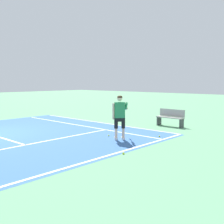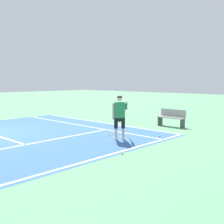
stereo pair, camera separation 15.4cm
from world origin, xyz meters
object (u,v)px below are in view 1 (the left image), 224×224
Objects in this scene: tennis_ball_mid_court at (109,135)px; courtside_bench at (171,117)px; tennis_ball_near_feet at (123,153)px; tennis_ball_by_baseline at (159,136)px; tennis_player at (120,114)px.

tennis_ball_mid_court is 3.98m from courtside_bench.
tennis_ball_near_feet and tennis_ball_mid_court have the same top height.
courtside_bench is (5.63, 1.66, 0.42)m from tennis_ball_near_feet.
tennis_ball_near_feet is 3.06m from tennis_ball_by_baseline.
courtside_bench is (3.91, -0.59, 0.42)m from tennis_ball_mid_court.
tennis_ball_near_feet is 1.00× the size of tennis_ball_by_baseline.
tennis_ball_by_baseline is at bearing 11.65° from tennis_ball_near_feet.
tennis_player reaches higher than courtside_bench.
courtside_bench is at bearing 21.53° from tennis_ball_by_baseline.
tennis_ball_mid_court is at bearing 128.17° from tennis_ball_by_baseline.
tennis_ball_by_baseline is (3.00, 0.62, 0.00)m from tennis_ball_near_feet.
tennis_ball_mid_court is at bearing 52.48° from tennis_ball_near_feet.
tennis_ball_by_baseline is 1.00× the size of tennis_ball_mid_court.
tennis_player reaches higher than tennis_ball_mid_court.
tennis_ball_near_feet is 2.83m from tennis_ball_mid_court.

